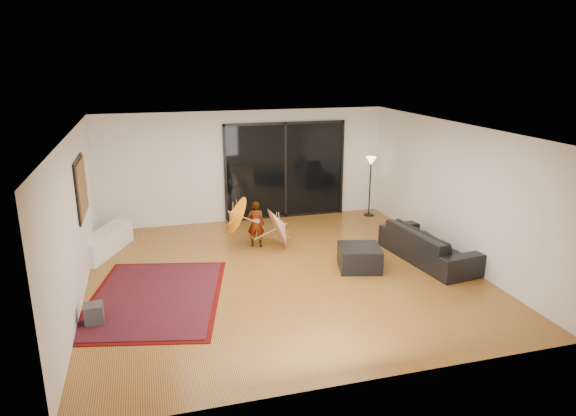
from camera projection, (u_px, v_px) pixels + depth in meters
name	position (u px, v px, depth m)	size (l,w,h in m)	color
floor	(283.00, 273.00, 9.61)	(7.00, 7.00, 0.00)	#AD6E2F
ceiling	(283.00, 129.00, 8.86)	(7.00, 7.00, 0.00)	white
wall_back	(245.00, 166.00, 12.47)	(7.00, 7.00, 0.00)	silver
wall_front	(361.00, 283.00, 6.00)	(7.00, 7.00, 0.00)	silver
wall_left	(75.00, 220.00, 8.33)	(7.00, 7.00, 0.00)	silver
wall_right	(453.00, 191.00, 10.14)	(7.00, 7.00, 0.00)	silver
sliding_door	(285.00, 170.00, 12.74)	(3.06, 0.07, 2.40)	black
painting	(82.00, 188.00, 9.18)	(0.04, 1.28, 1.08)	black
media_console	(105.00, 242.00, 10.57)	(0.42, 1.68, 0.47)	white
speaker	(94.00, 314.00, 7.76)	(0.27, 0.27, 0.31)	#424244
persian_rug	(155.00, 297.00, 8.63)	(2.77, 3.41, 0.02)	#4F0607
sofa	(428.00, 245.00, 10.16)	(2.26, 0.89, 0.66)	black
ottoman	(359.00, 258.00, 9.79)	(0.77, 0.77, 0.44)	black
floor_lamp	(371.00, 169.00, 12.86)	(0.26, 0.26, 1.52)	black
child	(256.00, 224.00, 10.86)	(0.37, 0.24, 1.00)	#999999
parasol_orange	(230.00, 216.00, 10.61)	(0.50, 0.81, 0.86)	orange
parasol_white	(285.00, 224.00, 10.88)	(0.52, 0.91, 0.94)	white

